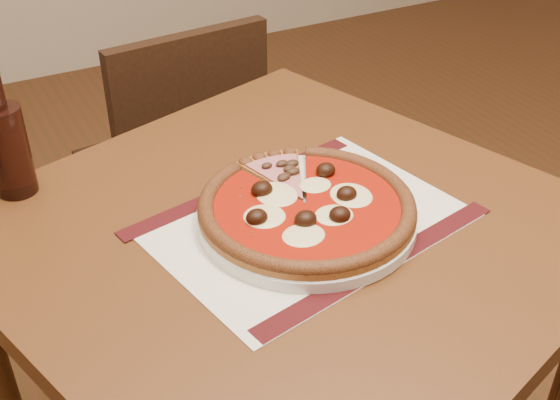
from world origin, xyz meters
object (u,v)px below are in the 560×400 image
object	(u,v)px
pizza	(307,205)
bottle	(8,146)
chair_far	(179,156)
plate	(307,217)
table	(286,277)

from	to	relation	value
pizza	bottle	xyz separation A→B (m)	(-0.36, 0.29, 0.05)
chair_far	bottle	distance (m)	0.72
plate	bottle	distance (m)	0.46
pizza	plate	bearing A→B (deg)	90.97
pizza	chair_far	bearing A→B (deg)	84.90
chair_far	pizza	bearing A→B (deg)	79.50
plate	pizza	bearing A→B (deg)	-89.03
table	chair_far	xyz separation A→B (m)	(0.09, 0.73, -0.19)
table	bottle	bearing A→B (deg)	139.90
bottle	plate	bearing A→B (deg)	-39.03
plate	bottle	size ratio (longest dim) A/B	1.55
plate	chair_far	bearing A→B (deg)	84.90
chair_far	plate	bearing A→B (deg)	79.50
plate	pizza	xyz separation A→B (m)	(0.00, -0.00, 0.02)
plate	bottle	bearing A→B (deg)	140.97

